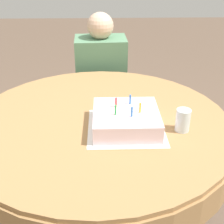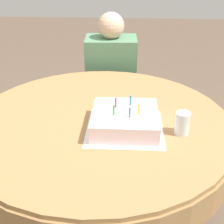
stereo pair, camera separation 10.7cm
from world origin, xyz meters
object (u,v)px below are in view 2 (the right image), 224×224
at_px(birthday_cake, 125,120).
at_px(drinking_glass, 182,123).
at_px(chair, 111,94).
at_px(person, 111,75).

bearing_deg(birthday_cake, drinking_glass, -6.66).
bearing_deg(chair, drinking_glass, -72.58).
relative_size(person, birthday_cake, 3.77).
distance_m(person, drinking_glass, 1.01).
xyz_separation_m(chair, person, (0.00, -0.09, 0.19)).
relative_size(chair, person, 0.78).
xyz_separation_m(chair, drinking_glass, (0.37, -1.02, 0.34)).
height_order(person, drinking_glass, person).
distance_m(chair, birthday_cake, 1.05).
distance_m(chair, person, 0.21).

